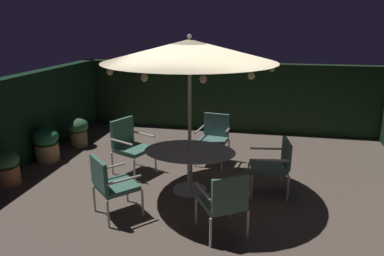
% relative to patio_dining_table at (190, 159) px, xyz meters
% --- Properties ---
extents(ground_plane, '(8.16, 7.73, 0.02)m').
position_rel_patio_dining_table_xyz_m(ground_plane, '(0.28, 0.05, -0.61)').
color(ground_plane, brown).
extents(hedge_backdrop_rear, '(8.16, 0.30, 1.81)m').
position_rel_patio_dining_table_xyz_m(hedge_backdrop_rear, '(0.28, 3.76, 0.31)').
color(hedge_backdrop_rear, black).
rests_on(hedge_backdrop_rear, ground_plane).
extents(hedge_backdrop_left, '(0.30, 7.73, 1.81)m').
position_rel_patio_dining_table_xyz_m(hedge_backdrop_left, '(-3.65, 0.05, 0.31)').
color(hedge_backdrop_left, black).
rests_on(hedge_backdrop_left, ground_plane).
extents(patio_dining_table, '(1.55, 1.15, 0.75)m').
position_rel_patio_dining_table_xyz_m(patio_dining_table, '(0.00, 0.00, 0.00)').
color(patio_dining_table, beige).
rests_on(patio_dining_table, ground_plane).
extents(patio_umbrella, '(2.75, 2.75, 2.65)m').
position_rel_patio_dining_table_xyz_m(patio_umbrella, '(0.00, -0.00, 1.80)').
color(patio_umbrella, beige).
rests_on(patio_umbrella, ground_plane).
extents(patio_chair_north, '(0.68, 0.69, 1.00)m').
position_rel_patio_dining_table_xyz_m(patio_chair_north, '(0.22, 1.41, -0.01)').
color(patio_chair_north, silver).
rests_on(patio_chair_north, ground_plane).
extents(patio_chair_northeast, '(0.81, 0.81, 1.05)m').
position_rel_patio_dining_table_xyz_m(patio_chair_northeast, '(-1.31, 0.59, -0.00)').
color(patio_chair_northeast, beige).
rests_on(patio_chair_northeast, ground_plane).
extents(patio_chair_east, '(0.81, 0.81, 0.96)m').
position_rel_patio_dining_table_xyz_m(patio_chair_east, '(-0.99, -1.03, -0.04)').
color(patio_chair_east, beige).
rests_on(patio_chair_east, ground_plane).
extents(patio_chair_southeast, '(0.78, 0.78, 0.96)m').
position_rel_patio_dining_table_xyz_m(patio_chair_southeast, '(0.73, -1.23, -0.04)').
color(patio_chair_southeast, silver).
rests_on(patio_chair_southeast, ground_plane).
extents(patio_chair_south, '(0.69, 0.64, 0.95)m').
position_rel_patio_dining_table_xyz_m(patio_chair_south, '(1.41, 0.20, -0.04)').
color(patio_chair_south, beige).
rests_on(patio_chair_south, ground_plane).
extents(potted_plant_back_right, '(0.53, 0.53, 0.71)m').
position_rel_patio_dining_table_xyz_m(potted_plant_back_right, '(-3.23, 0.77, -0.23)').
color(potted_plant_back_right, tan).
rests_on(potted_plant_back_right, ground_plane).
extents(potted_plant_left_near, '(0.48, 0.48, 0.67)m').
position_rel_patio_dining_table_xyz_m(potted_plant_left_near, '(-3.03, 1.74, -0.23)').
color(potted_plant_left_near, olive).
rests_on(potted_plant_left_near, ground_plane).
extents(potted_plant_right_far, '(0.46, 0.46, 0.64)m').
position_rel_patio_dining_table_xyz_m(potted_plant_right_far, '(-3.26, -0.40, -0.26)').
color(potted_plant_right_far, '#A6633D').
rests_on(potted_plant_right_far, ground_plane).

